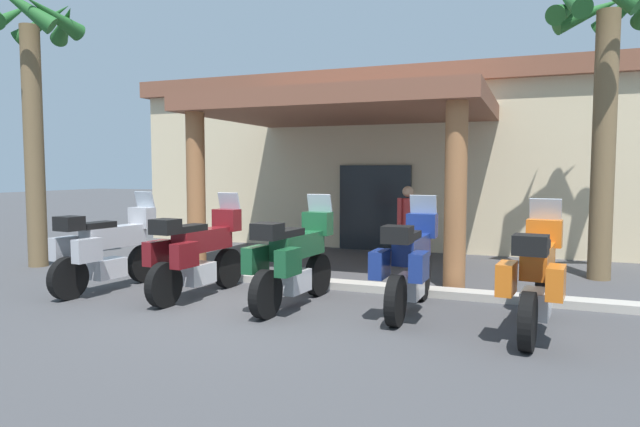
# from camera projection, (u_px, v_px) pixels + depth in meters

# --- Properties ---
(ground_plane) EXTENTS (80.00, 80.00, 0.00)m
(ground_plane) POSITION_uv_depth(u_px,v_px,m) (254.00, 308.00, 8.08)
(ground_plane) COLOR #424244
(motel_building) EXTENTS (13.85, 11.10, 4.47)m
(motel_building) POSITION_uv_depth(u_px,v_px,m) (403.00, 160.00, 16.63)
(motel_building) COLOR beige
(motel_building) RESTS_ON ground_plane
(motorcycle_silver) EXTENTS (0.77, 2.21, 1.61)m
(motorcycle_silver) POSITION_uv_depth(u_px,v_px,m) (107.00, 248.00, 9.21)
(motorcycle_silver) COLOR black
(motorcycle_silver) RESTS_ON ground_plane
(motorcycle_maroon) EXTENTS (0.74, 2.21, 1.61)m
(motorcycle_maroon) POSITION_uv_depth(u_px,v_px,m) (197.00, 253.00, 8.74)
(motorcycle_maroon) COLOR black
(motorcycle_maroon) RESTS_ON ground_plane
(motorcycle_green) EXTENTS (0.74, 2.21, 1.61)m
(motorcycle_green) POSITION_uv_depth(u_px,v_px,m) (293.00, 259.00, 8.13)
(motorcycle_green) COLOR black
(motorcycle_green) RESTS_ON ground_plane
(motorcycle_blue) EXTENTS (0.71, 2.21, 1.61)m
(motorcycle_blue) POSITION_uv_depth(u_px,v_px,m) (410.00, 263.00, 7.78)
(motorcycle_blue) COLOR black
(motorcycle_blue) RESTS_ON ground_plane
(motorcycle_orange) EXTENTS (0.74, 2.21, 1.61)m
(motorcycle_orange) POSITION_uv_depth(u_px,v_px,m) (537.00, 277.00, 6.78)
(motorcycle_orange) COLOR black
(motorcycle_orange) RESTS_ON ground_plane
(pedestrian) EXTENTS (0.35, 0.44, 1.66)m
(pedestrian) POSITION_uv_depth(u_px,v_px,m) (408.00, 220.00, 11.43)
(pedestrian) COLOR #3F334C
(pedestrian) RESTS_ON ground_plane
(palm_tree_roadside) EXTENTS (2.03, 2.13, 5.66)m
(palm_tree_roadside) POSITION_uv_depth(u_px,v_px,m) (32.00, 70.00, 11.31)
(palm_tree_roadside) COLOR brown
(palm_tree_roadside) RESTS_ON ground_plane
(palm_tree_near_portico) EXTENTS (2.15, 2.16, 5.61)m
(palm_tree_near_portico) POSITION_uv_depth(u_px,v_px,m) (606.00, 56.00, 9.93)
(palm_tree_near_portico) COLOR brown
(palm_tree_near_portico) RESTS_ON ground_plane
(curb_strip) EXTENTS (10.24, 0.36, 0.12)m
(curb_strip) POSITION_uv_depth(u_px,v_px,m) (328.00, 284.00, 9.52)
(curb_strip) COLOR #ADA89E
(curb_strip) RESTS_ON ground_plane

